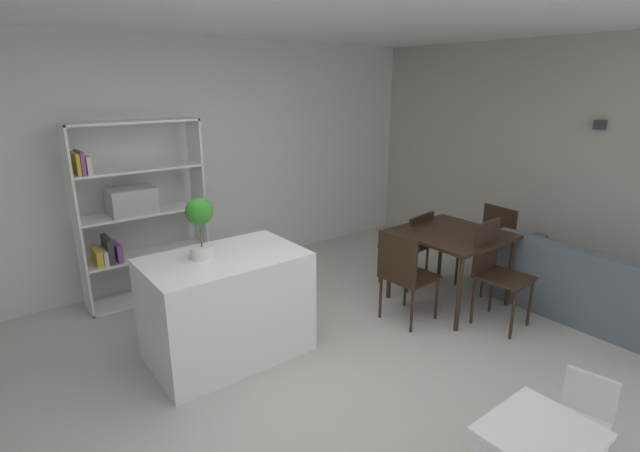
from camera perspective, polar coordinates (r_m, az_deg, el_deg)
ground_plane at (r=3.82m, az=0.71°, el=-18.28°), size 9.27×9.27×0.00m
back_partition at (r=5.53m, az=-16.76°, el=7.35°), size 6.74×0.06×2.68m
right_partition_gray at (r=5.88m, az=27.49°, el=6.69°), size 0.06×5.40×2.68m
kitchen_island at (r=4.00m, az=-11.26°, el=-9.54°), size 1.25×0.80×0.88m
potted_plant_on_island at (r=3.73m, az=-14.42°, el=0.56°), size 0.21×0.21×0.49m
open_bookshelf at (r=5.10m, az=-21.71°, el=1.73°), size 1.26×0.35×1.86m
child_table at (r=2.90m, az=25.12°, el=-23.03°), size 0.56×0.50×0.51m
child_chair_right at (r=3.37m, az=29.36°, el=-19.62°), size 0.34×0.34×0.57m
dining_table at (r=4.92m, az=15.69°, el=-1.62°), size 0.96×1.00×0.76m
dining_chair_far at (r=5.30m, az=11.10°, el=-1.95°), size 0.49×0.49×0.85m
dining_chair_near at (r=4.68m, az=20.51°, el=-4.44°), size 0.46×0.49×0.98m
dining_chair_island_side at (r=4.46m, az=10.13°, el=-5.31°), size 0.47×0.47×0.90m
dining_chair_window_side at (r=5.51m, az=20.03°, el=-1.59°), size 0.50×0.46×0.90m
sofa at (r=5.30m, az=31.63°, el=-7.34°), size 0.93×2.02×0.74m
wall_sconce_back at (r=5.62m, az=30.91°, el=10.53°), size 0.09×0.09×0.09m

